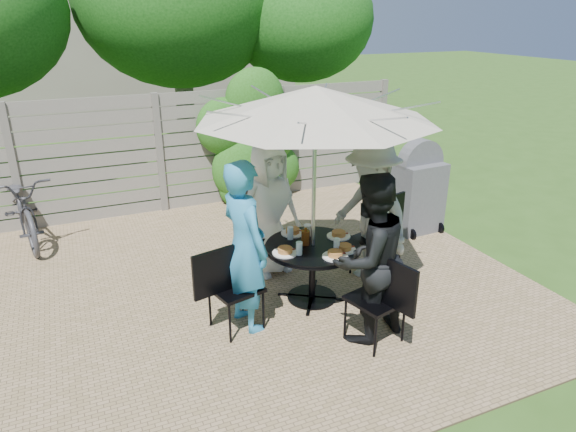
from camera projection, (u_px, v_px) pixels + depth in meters
name	position (u px, v px, depth m)	size (l,w,h in m)	color
backyard_envelope	(105.00, 26.00, 13.47)	(60.00, 60.00, 5.00)	#2E5219
patio_table	(312.00, 262.00, 5.49)	(1.20, 1.20, 0.66)	black
umbrella	(316.00, 104.00, 4.87)	(2.82, 2.82, 2.31)	silver
chair_back	(263.00, 245.00, 6.28)	(0.52, 0.73, 0.98)	black
person_back	(269.00, 210.00, 5.99)	(0.78, 0.51, 1.60)	white
chair_left	(235.00, 304.00, 5.03)	(0.70, 0.54, 0.92)	black
person_left	(245.00, 247.00, 4.89)	(0.63, 0.41, 1.73)	#2B86BB
chair_front	(376.00, 316.00, 4.83)	(0.55, 0.71, 0.93)	black
person_front	(369.00, 259.00, 4.73)	(0.81, 0.63, 1.66)	black
chair_right	(376.00, 253.00, 6.08)	(0.74, 0.58, 0.96)	black
person_right	(371.00, 213.00, 5.80)	(1.08, 0.62, 1.68)	#999995
plate_back	(293.00, 232.00, 5.68)	(0.26, 0.26, 0.06)	white
plate_left	(285.00, 251.00, 5.21)	(0.26, 0.26, 0.06)	white
plate_front	(335.00, 255.00, 5.13)	(0.26, 0.26, 0.06)	white
plate_right	(339.00, 235.00, 5.60)	(0.26, 0.26, 0.06)	white
plate_extra	(345.00, 248.00, 5.28)	(0.24, 0.24, 0.06)	white
glass_back	(290.00, 233.00, 5.53)	(0.07, 0.07, 0.14)	silver
glass_left	(299.00, 248.00, 5.17)	(0.07, 0.07, 0.14)	silver
glass_front	(337.00, 245.00, 5.25)	(0.07, 0.07, 0.14)	silver
syrup_jug	(305.00, 238.00, 5.39)	(0.09, 0.09, 0.16)	#59280C
coffee_cup	(308.00, 231.00, 5.61)	(0.08, 0.08, 0.12)	#C6B293
bicycle	(23.00, 207.00, 6.94)	(0.65, 1.87, 0.98)	#333338
bbq_grill	(417.00, 190.00, 7.23)	(0.69, 0.54, 1.34)	#57565B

